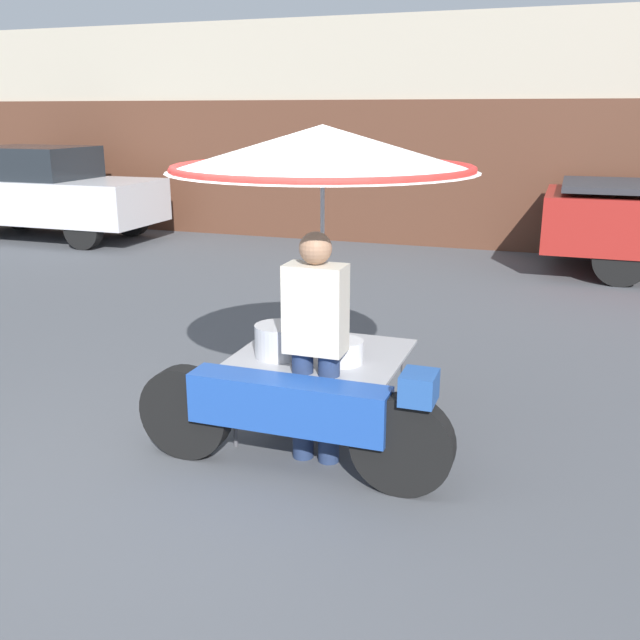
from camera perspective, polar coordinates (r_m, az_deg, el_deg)
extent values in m
plane|color=#4C4F54|center=(4.61, -9.10, -12.70)|extent=(36.00, 36.00, 0.00)
cube|color=#B2A893|center=(13.15, 10.92, 14.55)|extent=(28.00, 2.00, 3.72)
cube|color=#563323|center=(12.17, 9.99, 11.34)|extent=(23.80, 0.06, 2.40)
cylinder|color=black|center=(4.33, 6.60, -9.91)|extent=(0.63, 0.14, 0.63)
cylinder|color=black|center=(4.82, -10.68, -7.27)|extent=(0.63, 0.14, 0.63)
cube|color=#1E479E|center=(4.46, -2.56, -6.75)|extent=(1.29, 0.24, 0.32)
cube|color=#234C93|center=(4.16, 7.92, -5.37)|extent=(0.20, 0.24, 0.18)
cylinder|color=black|center=(5.36, 1.24, -4.85)|extent=(0.56, 0.14, 0.56)
cylinder|color=#515156|center=(4.59, 4.21, -8.57)|extent=(0.03, 0.03, 0.58)
cylinder|color=#515156|center=(5.36, 6.61, -4.89)|extent=(0.03, 0.03, 0.58)
cylinder|color=#515156|center=(4.90, -6.86, -6.95)|extent=(0.03, 0.03, 0.58)
cylinder|color=#515156|center=(5.63, -3.07, -3.73)|extent=(0.03, 0.03, 0.58)
cube|color=#9E9EA3|center=(4.99, 0.19, -2.71)|extent=(1.14, 1.00, 0.02)
cylinder|color=#B2B2B7|center=(4.82, 0.20, 4.42)|extent=(0.03, 0.03, 1.25)
cone|color=white|center=(4.72, 0.21, 13.60)|extent=(2.03, 2.03, 0.29)
torus|color=red|center=(4.73, 0.20, 12.06)|extent=(1.98, 1.98, 0.05)
cylinder|color=#B7B7BC|center=(4.88, -3.33, -1.67)|extent=(0.33, 0.33, 0.22)
cylinder|color=silver|center=(4.77, 1.87, -2.53)|extent=(0.27, 0.27, 0.16)
cylinder|color=navy|center=(4.70, -1.38, -6.76)|extent=(0.14, 0.14, 0.75)
cylinder|color=navy|center=(4.65, 0.71, -7.05)|extent=(0.14, 0.14, 0.75)
cube|color=beige|center=(4.45, -0.35, 0.90)|extent=(0.38, 0.22, 0.56)
sphere|color=#A87A5B|center=(4.37, -0.36, 5.77)|extent=(0.20, 0.20, 0.20)
cylinder|color=black|center=(12.53, -18.42, 6.89)|extent=(0.66, 0.20, 0.66)
cylinder|color=black|center=(13.65, -14.86, 7.90)|extent=(0.66, 0.20, 0.66)
cylinder|color=black|center=(15.22, -22.94, 7.98)|extent=(0.66, 0.20, 0.66)
cube|color=silver|center=(13.82, -21.05, 9.00)|extent=(4.11, 1.65, 0.73)
cube|color=#1E2328|center=(13.89, -21.99, 11.61)|extent=(1.97, 1.45, 0.55)
cylinder|color=black|center=(10.18, 22.96, 4.58)|extent=(0.73, 0.24, 0.73)
cylinder|color=black|center=(11.75, 22.57, 6.06)|extent=(0.73, 0.24, 0.73)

